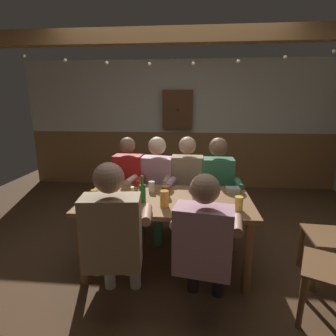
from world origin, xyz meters
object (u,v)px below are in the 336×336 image
object	(u,v)px
person_2	(187,184)
person_3	(217,184)
person_4	(114,233)
pint_glass_3	(152,186)
condiment_caddy	(233,190)
pint_glass_2	(166,191)
pint_glass_5	(106,206)
plate_0	(203,198)
person_1	(156,182)
pint_glass_6	(114,196)
person_5	(204,241)
dining_table	(167,209)
pint_glass_1	(95,198)
table_candle	(132,191)
pint_glass_4	(164,199)
bottle_0	(105,183)
bottle_1	(142,192)
pint_glass_0	(239,203)
wall_dart_cabinet	(178,109)
person_0	(127,183)

from	to	relation	value
person_2	person_3	size ratio (longest dim) A/B	1.01
person_4	pint_glass_3	bearing A→B (deg)	73.01
condiment_caddy	pint_glass_2	size ratio (longest dim) A/B	1.28
pint_glass_5	pint_glass_2	bearing A→B (deg)	40.79
person_4	plate_0	xyz separation A→B (m)	(0.69, 0.69, 0.05)
person_1	pint_glass_6	size ratio (longest dim) A/B	8.71
plate_0	pint_glass_2	distance (m)	0.37
person_4	pint_glass_6	world-z (taller)	person_4
person_5	pint_glass_5	distance (m)	0.88
dining_table	pint_glass_1	size ratio (longest dim) A/B	10.83
person_2	pint_glass_6	world-z (taller)	person_2
table_candle	pint_glass_4	xyz separation A→B (m)	(0.36, -0.29, 0.03)
bottle_0	pint_glass_2	size ratio (longest dim) A/B	2.22
dining_table	pint_glass_2	xyz separation A→B (m)	(-0.01, 0.05, 0.16)
table_candle	pint_glass_4	distance (m)	0.46
person_5	person_2	bearing A→B (deg)	105.77
person_4	dining_table	bearing A→B (deg)	56.62
pint_glass_2	bottle_1	bearing A→B (deg)	-141.40
person_3	bottle_1	xyz separation A→B (m)	(-0.77, -0.77, 0.14)
pint_glass_3	dining_table	bearing A→B (deg)	-47.77
bottle_0	pint_glass_4	world-z (taller)	bottle_0
person_4	table_candle	xyz separation A→B (m)	(-0.02, 0.74, 0.08)
person_3	pint_glass_5	world-z (taller)	person_3
person_4	pint_glass_3	size ratio (longest dim) A/B	11.57
pint_glass_0	wall_dart_cabinet	distance (m)	3.00
wall_dart_cabinet	person_4	bearing A→B (deg)	-95.19
plate_0	person_3	bearing A→B (deg)	72.47
pint_glass_5	bottle_0	bearing A→B (deg)	109.54
person_1	person_3	world-z (taller)	same
person_5	condiment_caddy	bearing A→B (deg)	78.76
person_0	pint_glass_3	size ratio (longest dim) A/B	11.34
person_1	bottle_0	distance (m)	0.72
person_3	pint_glass_2	bearing A→B (deg)	47.17
dining_table	person_0	size ratio (longest dim) A/B	1.33
person_4	pint_glass_2	size ratio (longest dim) A/B	11.44
person_3	pint_glass_4	size ratio (longest dim) A/B	8.33
pint_glass_2	pint_glass_6	world-z (taller)	pint_glass_6
person_2	person_3	world-z (taller)	person_2
person_4	pint_glass_4	world-z (taller)	person_4
dining_table	condiment_caddy	size ratio (longest dim) A/B	11.66
person_1	condiment_caddy	size ratio (longest dim) A/B	8.83
bottle_1	pint_glass_1	xyz separation A→B (m)	(-0.41, -0.13, -0.02)
pint_glass_1	wall_dart_cabinet	bearing A→B (deg)	78.24
person_0	pint_glass_5	size ratio (longest dim) A/B	11.28
dining_table	pint_glass_1	distance (m)	0.70
dining_table	person_1	world-z (taller)	person_1
person_4	pint_glass_0	size ratio (longest dim) A/B	10.05
pint_glass_2	pint_glass_4	bearing A→B (deg)	-87.11
table_candle	pint_glass_4	world-z (taller)	pint_glass_4
pint_glass_1	pint_glass_6	distance (m)	0.18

